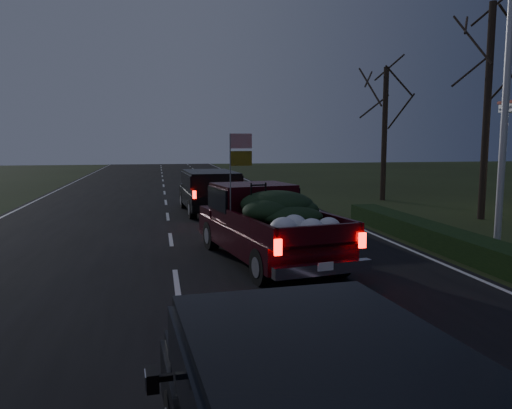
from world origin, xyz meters
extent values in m
plane|color=black|center=(0.00, 0.00, 0.00)|extent=(120.00, 120.00, 0.00)
cube|color=black|center=(0.00, 0.00, 0.01)|extent=(14.00, 120.00, 0.02)
cube|color=black|center=(7.80, 3.00, 0.30)|extent=(1.00, 10.00, 0.60)
cylinder|color=silver|center=(9.50, 2.00, 4.50)|extent=(0.20, 0.20, 9.00)
cylinder|color=black|center=(12.50, 7.00, 4.25)|extent=(0.28, 0.28, 8.50)
cylinder|color=black|center=(11.50, 14.00, 3.50)|extent=(0.28, 0.28, 7.00)
cube|color=#33070E|center=(2.40, 1.67, 0.65)|extent=(3.11, 5.75, 0.60)
cube|color=#33070E|center=(2.23, 2.64, 1.47)|extent=(2.29, 2.07, 0.98)
cube|color=black|center=(2.23, 2.64, 1.58)|extent=(2.38, 1.98, 0.60)
cube|color=#33070E|center=(2.65, 0.28, 0.98)|extent=(2.52, 3.36, 0.07)
ellipsoid|color=black|center=(2.61, 0.82, 1.47)|extent=(2.06, 2.24, 0.65)
cylinder|color=gray|center=(1.44, 1.50, 2.23)|extent=(0.04, 0.04, 2.18)
cube|color=red|center=(1.73, 1.55, 3.14)|extent=(0.56, 0.12, 0.37)
cube|color=gold|center=(1.73, 1.55, 2.70)|extent=(0.56, 0.12, 0.37)
cube|color=black|center=(1.85, 10.99, 0.68)|extent=(2.45, 5.33, 0.65)
cube|color=black|center=(1.86, 10.72, 1.42)|extent=(2.25, 3.91, 0.87)
cube|color=black|center=(1.86, 10.72, 1.50)|extent=(2.35, 3.81, 0.52)
cube|color=black|center=(-0.43, -6.93, 1.18)|extent=(0.12, 0.23, 0.16)
camera|label=1|loc=(-0.34, -10.91, 3.12)|focal=35.00mm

